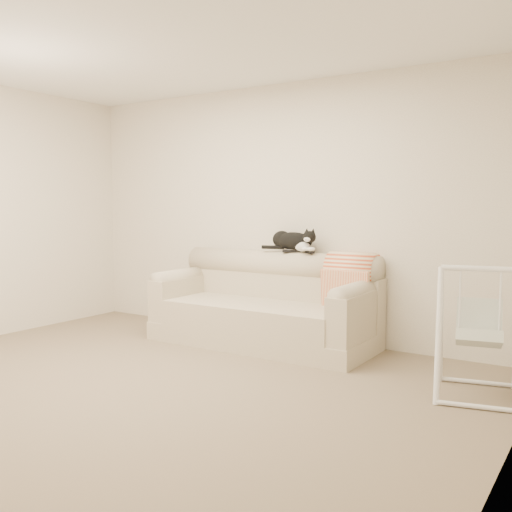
{
  "coord_description": "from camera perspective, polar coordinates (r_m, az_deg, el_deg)",
  "views": [
    {
      "loc": [
        2.97,
        -3.12,
        1.35
      ],
      "look_at": [
        0.14,
        1.27,
        0.9
      ],
      "focal_mm": 40.0,
      "sensor_mm": 36.0,
      "label": 1
    }
  ],
  "objects": [
    {
      "name": "ground_plane",
      "position": [
        4.52,
        -10.55,
        -12.53
      ],
      "size": [
        5.0,
        5.0,
        0.0
      ],
      "primitive_type": "plane",
      "color": "brown",
      "rests_on": "ground"
    },
    {
      "name": "room_shell",
      "position": [
        4.31,
        -10.88,
        7.21
      ],
      "size": [
        5.04,
        4.04,
        2.6
      ],
      "color": "beige",
      "rests_on": "ground"
    },
    {
      "name": "sofa",
      "position": [
        5.66,
        1.02,
        -5.21
      ],
      "size": [
        2.2,
        0.93,
        0.9
      ],
      "color": "tan",
      "rests_on": "ground"
    },
    {
      "name": "remote_a",
      "position": [
        5.71,
        3.56,
        0.52
      ],
      "size": [
        0.17,
        0.15,
        0.03
      ],
      "color": "black",
      "rests_on": "sofa"
    },
    {
      "name": "remote_b",
      "position": [
        5.61,
        5.39,
        0.41
      ],
      "size": [
        0.15,
        0.15,
        0.02
      ],
      "color": "black",
      "rests_on": "sofa"
    },
    {
      "name": "tuxedo_cat",
      "position": [
        5.71,
        3.73,
        1.53
      ],
      "size": [
        0.6,
        0.24,
        0.24
      ],
      "color": "black",
      "rests_on": "sofa"
    },
    {
      "name": "throw_blanket",
      "position": [
        5.44,
        9.54,
        -1.72
      ],
      "size": [
        0.47,
        0.38,
        0.58
      ],
      "color": "#D04722",
      "rests_on": "sofa"
    },
    {
      "name": "baby_swing",
      "position": [
        4.37,
        21.39,
        -7.05
      ],
      "size": [
        0.69,
        0.72,
        0.94
      ],
      "color": "white",
      "rests_on": "ground"
    }
  ]
}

